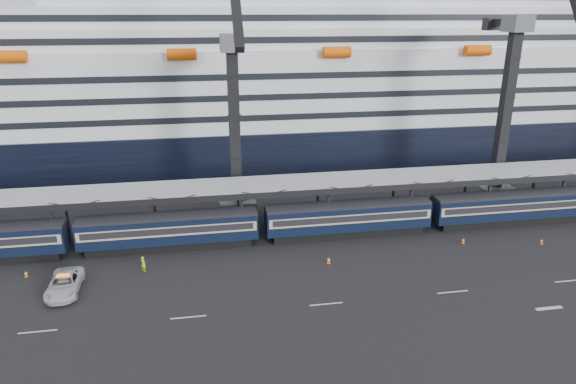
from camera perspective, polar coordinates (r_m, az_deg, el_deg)
name	(u,v)px	position (r m, az deg, el deg)	size (l,w,h in m)	color
ground	(452,270)	(54.46, 17.81, -8.24)	(260.00, 260.00, 0.00)	black
lane_markings	(560,289)	(54.87, 28.01, -9.49)	(111.00, 4.27, 0.02)	beige
train	(376,215)	(60.04, 9.78, -2.58)	(133.05, 3.00, 4.05)	black
canopy	(403,178)	(64.14, 12.68, 1.57)	(130.00, 6.25, 5.53)	gray
cruise_ship	(331,84)	(91.99, 4.78, 11.86)	(214.09, 28.84, 34.00)	black
crane_dark_near	(234,122)	(62.25, -5.97, 7.77)	(4.50, 17.75, 35.08)	#4A4C51
crane_dark_mid	(508,103)	(72.33, 23.28, 9.10)	(4.50, 18.24, 39.64)	#4A4C51
pickup_truck	(64,284)	(52.01, -23.59, -9.35)	(2.72, 5.91, 1.64)	#B7B9BF
worker	(143,264)	(53.29, -15.79, -7.69)	(0.58, 0.38, 1.59)	#B3F10C
traffic_cone_b	(26,274)	(56.62, -27.11, -8.07)	(0.33, 0.33, 0.67)	#EF5807
traffic_cone_c	(329,260)	(53.19, 4.54, -7.52)	(0.38, 0.38, 0.76)	#EF5807
traffic_cone_d	(463,240)	(60.54, 18.89, -5.11)	(0.35, 0.35, 0.70)	#EF5807
traffic_cone_e	(542,241)	(63.68, 26.35, -4.92)	(0.35, 0.35, 0.70)	#EF5807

